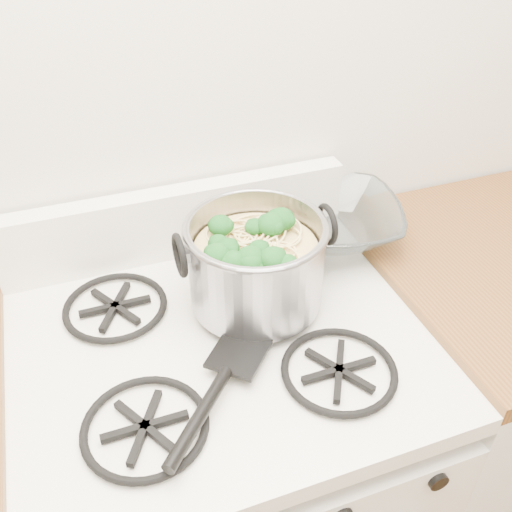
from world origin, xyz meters
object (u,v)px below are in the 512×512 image
at_px(spatula, 240,349).
at_px(gas_range, 228,482).
at_px(stock_pot, 256,264).
at_px(glass_bowl, 330,228).

bearing_deg(spatula, gas_range, 148.43).
relative_size(gas_range, stock_pot, 3.10).
relative_size(stock_pot, spatula, 0.96).
distance_m(spatula, glass_bowl, 0.42).
relative_size(stock_pot, glass_bowl, 2.39).
relative_size(spatula, glass_bowl, 2.49).
xyz_separation_m(stock_pot, glass_bowl, (0.23, 0.15, -0.07)).
bearing_deg(gas_range, spatula, -74.04).
distance_m(stock_pot, spatula, 0.17).
bearing_deg(stock_pot, spatula, -120.89).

